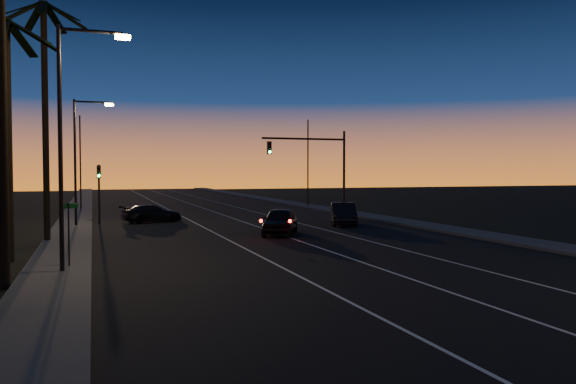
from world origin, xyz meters
name	(u,v)px	position (x,y,z in m)	size (l,w,h in m)	color
road	(270,234)	(0.00, 30.00, 0.01)	(20.00, 170.00, 0.01)	black
sidewalk_left	(68,240)	(-11.20, 30.00, 0.08)	(2.40, 170.00, 0.16)	#383835
sidewalk_right	(431,227)	(11.20, 30.00, 0.08)	(2.40, 170.00, 0.16)	#383835
lane_stripe_left	(220,236)	(-3.00, 30.00, 0.02)	(0.12, 160.00, 0.01)	silver
lane_stripe_mid	(278,233)	(0.50, 30.00, 0.02)	(0.12, 160.00, 0.01)	silver
lane_stripe_right	(331,231)	(4.00, 30.00, 0.02)	(0.12, 160.00, 0.01)	silver
palm_near	(1,66)	(-12.60, 18.00, 7.07)	(4.25, 4.16, 11.53)	black
palm_mid	(8,111)	(-13.20, 24.00, 6.25)	(4.25, 4.16, 10.03)	black
palm_far	(45,97)	(-12.20, 30.00, 7.61)	(4.25, 4.16, 12.53)	black
streetlight_left_near	(69,128)	(-10.70, 20.00, 5.32)	(2.55, 0.26, 9.00)	black
streetlight_left_far	(80,151)	(-10.69, 38.00, 5.06)	(2.55, 0.26, 8.50)	black
street_sign	(69,227)	(-10.80, 21.00, 1.66)	(0.70, 0.06, 2.60)	black
signal_mast	(317,158)	(7.14, 39.99, 4.78)	(7.10, 0.41, 7.00)	black
signal_post	(99,183)	(-9.50, 39.98, 2.89)	(0.28, 0.37, 4.20)	black
far_pole_left	(80,163)	(-11.00, 55.00, 4.50)	(0.14, 0.14, 9.00)	black
far_pole_right	(308,164)	(11.00, 52.00, 4.50)	(0.14, 0.14, 9.00)	black
lead_car	(280,221)	(0.53, 29.59, 0.80)	(3.71, 5.42, 1.58)	black
right_car	(343,214)	(6.55, 33.77, 0.78)	(3.16, 4.91, 1.53)	black
cross_car	(152,214)	(-5.86, 39.91, 0.65)	(4.76, 3.07, 1.28)	black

